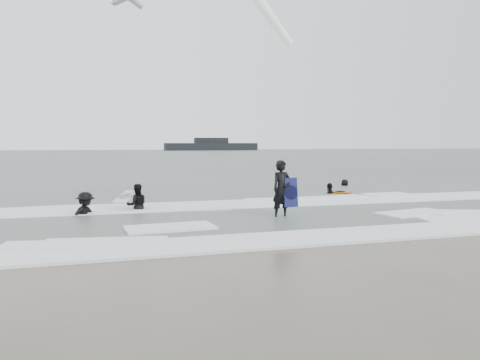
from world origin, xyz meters
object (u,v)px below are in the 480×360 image
object	(u,v)px
surfer_wading	(137,212)
surfer_right_far	(345,187)
surfer_centre	(282,218)
surfer_breaker	(86,216)
surfer_right_near	(330,194)
vessel_horizon	(211,146)

from	to	relation	value
surfer_wading	surfer_right_far	world-z (taller)	surfer_right_far
surfer_centre	surfer_breaker	world-z (taller)	surfer_centre
surfer_centre	surfer_right_near	bearing A→B (deg)	39.12
surfer_centre	surfer_right_far	distance (m)	12.11
vessel_horizon	surfer_wading	bearing A→B (deg)	-103.67
surfer_centre	surfer_wading	xyz separation A→B (m)	(-4.45, 2.85, 0.00)
surfer_breaker	surfer_right_near	size ratio (longest dim) A/B	0.99
surfer_right_near	vessel_horizon	world-z (taller)	vessel_horizon
surfer_right_near	surfer_right_far	distance (m)	4.34
surfer_wading	surfer_breaker	size ratio (longest dim) A/B	0.92
surfer_centre	vessel_horizon	distance (m)	140.80
surfer_right_far	vessel_horizon	distance (m)	130.09
surfer_right_near	vessel_horizon	size ratio (longest dim) A/B	0.06
surfer_breaker	surfer_right_near	distance (m)	11.69
surfer_wading	surfer_breaker	xyz separation A→B (m)	(-1.74, -0.67, 0.00)
surfer_centre	surfer_breaker	size ratio (longest dim) A/B	1.14
surfer_breaker	surfer_right_far	xyz separation A→B (m)	(13.69, 7.33, 0.00)
surfer_right_far	vessel_horizon	bearing A→B (deg)	-136.53
surfer_centre	surfer_right_far	size ratio (longest dim) A/B	1.23
surfer_breaker	vessel_horizon	world-z (taller)	vessel_horizon
surfer_right_far	vessel_horizon	size ratio (longest dim) A/B	0.05
surfer_right_near	surfer_right_far	world-z (taller)	surfer_right_near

